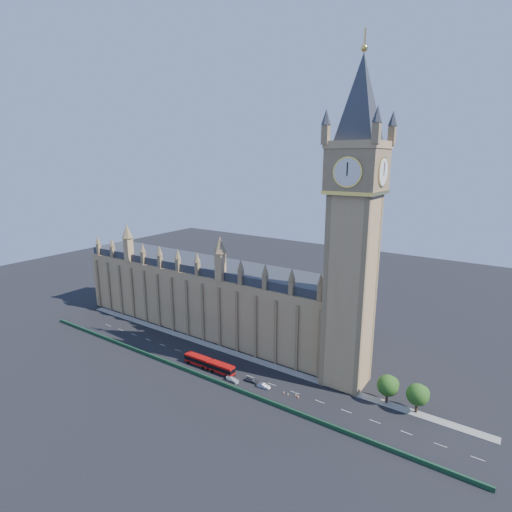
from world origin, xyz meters
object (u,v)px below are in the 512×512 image
Objects in this scene: car_grey at (252,380)px; car_white at (233,380)px; red_bus at (209,364)px; car_silver at (264,386)px.

car_grey is 0.94× the size of car_white.
red_bus is 11.27m from car_white.
car_white is (-5.04, -3.09, -0.07)m from car_grey.
red_bus is at bearing 90.76° from car_grey.
car_white is (11.07, -1.79, -1.10)m from red_bus.
red_bus is at bearing 87.23° from car_silver.
red_bus is 16.20m from car_grey.
car_silver reaches higher than car_white.
red_bus reaches higher than car_grey.
car_white is at bearing 117.65° from car_grey.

